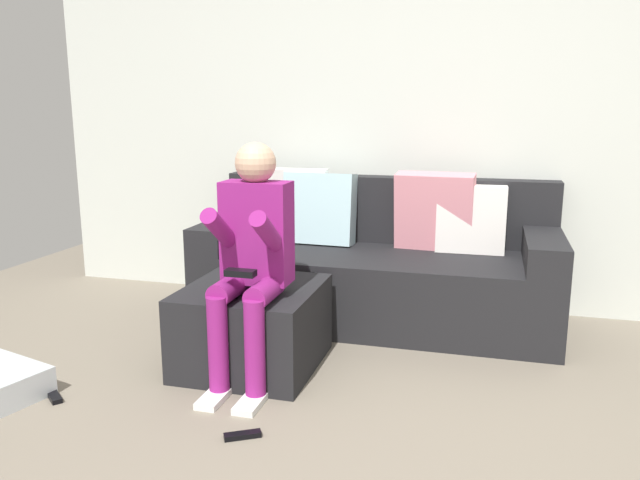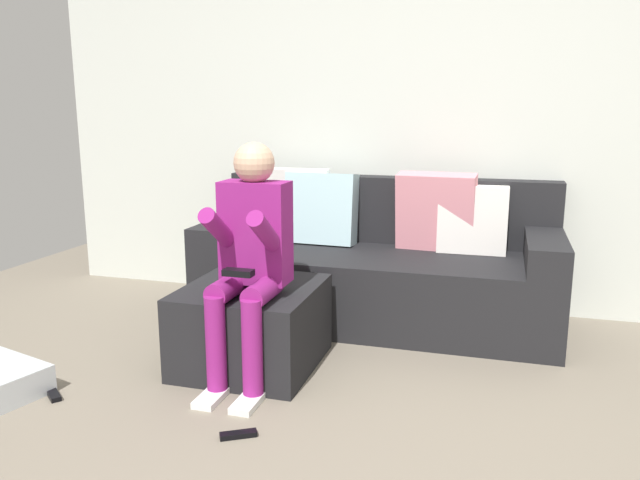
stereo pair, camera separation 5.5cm
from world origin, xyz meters
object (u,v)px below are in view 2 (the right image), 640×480
ottoman (252,326)px  remote_near_ottoman (238,435)px  couch_sectional (379,266)px  remote_by_storage_bin (52,392)px  person_seated (250,249)px

ottoman → remote_near_ottoman: bearing=-72.1°
couch_sectional → remote_by_storage_bin: couch_sectional is taller
remote_near_ottoman → couch_sectional: bearing=50.5°
ottoman → remote_by_storage_bin: bearing=-142.0°
couch_sectional → remote_by_storage_bin: (-1.24, -1.50, -0.33)m
ottoman → person_seated: (0.07, -0.17, 0.44)m
ottoman → couch_sectional: bearing=62.1°
remote_near_ottoman → person_seated: bearing=76.0°
couch_sectional → person_seated: bearing=-111.1°
couch_sectional → person_seated: size_ratio=1.87×
person_seated → remote_near_ottoman: 0.85m
couch_sectional → remote_by_storage_bin: bearing=-129.6°
person_seated → remote_near_ottoman: person_seated is taller
ottoman → person_seated: 0.48m
ottoman → remote_near_ottoman: (0.23, -0.70, -0.20)m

